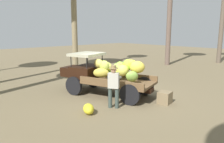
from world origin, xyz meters
The scene contains 5 objects.
ground_plane centered at (0.00, 0.00, 0.00)m, with size 60.00×60.00×0.00m, color brown.
truck centered at (0.82, 0.40, 0.97)m, with size 4.66×2.83×1.87m.
farmer centered at (-0.84, 1.34, 0.93)m, with size 0.58×0.56×1.65m.
wooden_crate centered at (-1.87, -0.53, 0.24)m, with size 0.48×0.50×0.48m, color #7D694B.
loose_banana_bunch centered at (-0.69, 2.42, 0.18)m, with size 0.60×0.37×0.36m, color yellow.
Camera 1 is at (-6.62, 6.74, 2.91)m, focal length 34.84 mm.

